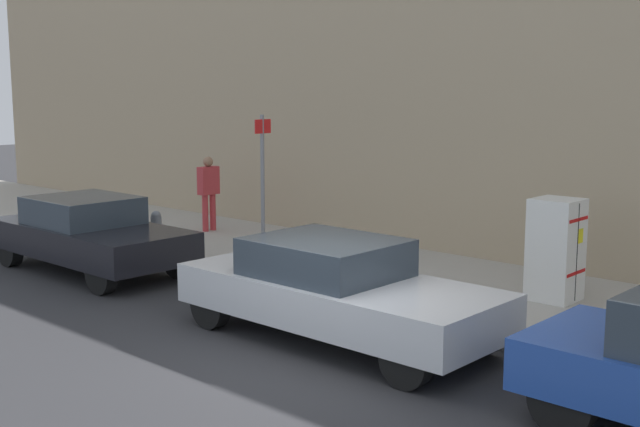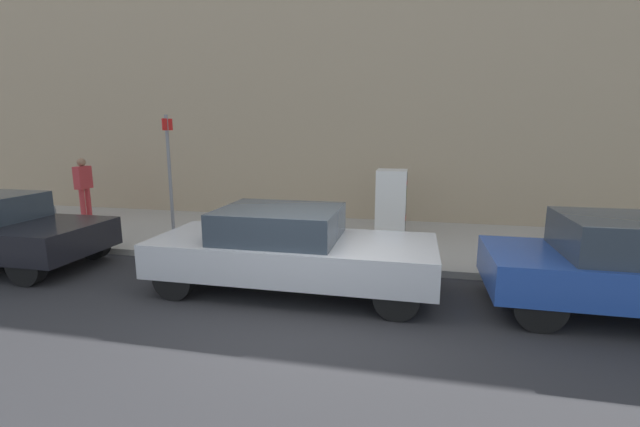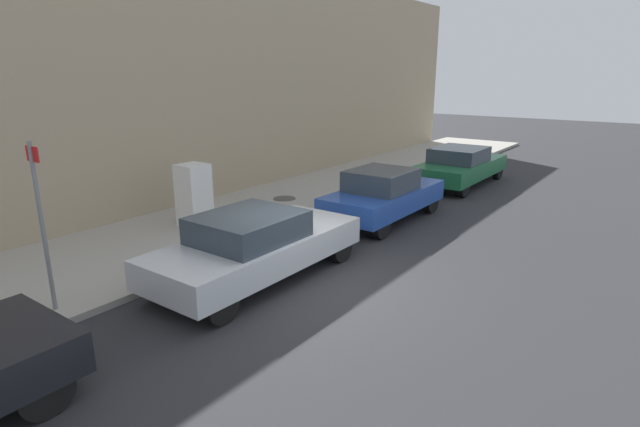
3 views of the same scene
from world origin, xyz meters
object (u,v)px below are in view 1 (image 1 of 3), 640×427
Objects in this scene: street_sign_post at (263,187)px; parked_sedan_silver at (335,289)px; fire_hydrant at (156,230)px; pedestrian_walking_far at (209,188)px; discarded_refrigerator at (556,250)px; parked_sedan_dark at (89,233)px.

street_sign_post is 3.66m from parked_sedan_silver.
fire_hydrant is 0.47× the size of pedestrian_walking_far.
parked_sedan_silver reaches higher than fire_hydrant.
fire_hydrant is at bearing -76.64° from discarded_refrigerator.
parked_sedan_dark is at bearing -61.01° from street_sign_post.
discarded_refrigerator reaches higher than parked_sedan_dark.
discarded_refrigerator is 1.98× the size of fire_hydrant.
pedestrian_walking_far reaches higher than discarded_refrigerator.
discarded_refrigerator is 7.96m from fire_hydrant.
fire_hydrant is (1.84, -7.73, -0.38)m from discarded_refrigerator.
street_sign_post reaches higher than pedestrian_walking_far.
discarded_refrigerator is 0.93× the size of pedestrian_walking_far.
discarded_refrigerator reaches higher than parked_sedan_silver.
parked_sedan_dark is (1.64, -2.96, -0.97)m from street_sign_post.
pedestrian_walking_far reaches higher than parked_sedan_silver.
fire_hydrant is at bearing -90.47° from street_sign_post.
fire_hydrant is 2.41m from pedestrian_walking_far.
street_sign_post reaches higher than parked_sedan_silver.
discarded_refrigerator is at bearing 157.62° from parked_sedan_silver.
parked_sedan_dark is at bearing -65.04° from discarded_refrigerator.
fire_hydrant is 0.17× the size of parked_sedan_silver.
parked_sedan_dark is at bearing 7.13° from fire_hydrant.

